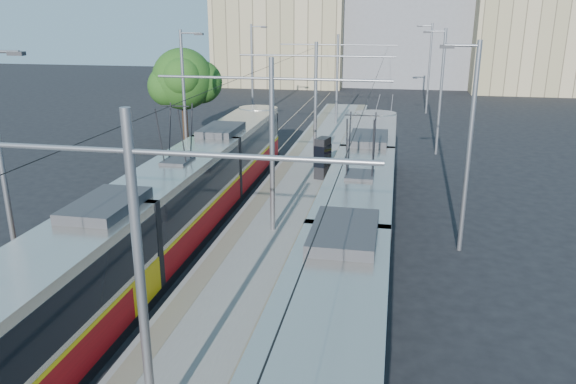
# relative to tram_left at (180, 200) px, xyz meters

# --- Properties ---
(ground) EXTENTS (160.00, 160.00, 0.00)m
(ground) POSITION_rel_tram_left_xyz_m (3.60, -6.98, -1.71)
(ground) COLOR black
(ground) RESTS_ON ground
(platform) EXTENTS (4.00, 50.00, 0.30)m
(platform) POSITION_rel_tram_left_xyz_m (3.60, 10.02, -1.56)
(platform) COLOR gray
(platform) RESTS_ON ground
(tactile_strip_left) EXTENTS (0.70, 50.00, 0.01)m
(tactile_strip_left) POSITION_rel_tram_left_xyz_m (2.15, 10.02, -1.40)
(tactile_strip_left) COLOR gray
(tactile_strip_left) RESTS_ON platform
(tactile_strip_right) EXTENTS (0.70, 50.00, 0.01)m
(tactile_strip_right) POSITION_rel_tram_left_xyz_m (5.05, 10.02, -1.40)
(tactile_strip_right) COLOR gray
(tactile_strip_right) RESTS_ON platform
(rails) EXTENTS (8.71, 70.00, 0.03)m
(rails) POSITION_rel_tram_left_xyz_m (3.60, 10.02, -1.69)
(rails) COLOR gray
(rails) RESTS_ON ground
(tram_left) EXTENTS (2.43, 28.63, 5.50)m
(tram_left) POSITION_rel_tram_left_xyz_m (0.00, 0.00, 0.00)
(tram_left) COLOR black
(tram_left) RESTS_ON ground
(tram_right) EXTENTS (2.43, 29.09, 5.50)m
(tram_right) POSITION_rel_tram_left_xyz_m (7.20, -0.72, 0.15)
(tram_right) COLOR black
(tram_right) RESTS_ON ground
(catenary) EXTENTS (9.20, 70.00, 7.00)m
(catenary) POSITION_rel_tram_left_xyz_m (3.60, 7.17, 2.81)
(catenary) COLOR gray
(catenary) RESTS_ON platform
(street_lamps) EXTENTS (15.18, 38.22, 8.00)m
(street_lamps) POSITION_rel_tram_left_xyz_m (3.60, 14.02, 2.47)
(street_lamps) COLOR gray
(street_lamps) RESTS_ON ground
(shelter) EXTENTS (0.87, 1.13, 2.22)m
(shelter) POSITION_rel_tram_left_xyz_m (4.60, 9.06, -0.25)
(shelter) COLOR black
(shelter) RESTS_ON platform
(tree) EXTENTS (4.59, 4.25, 6.67)m
(tree) POSITION_rel_tram_left_xyz_m (-5.77, 16.64, 2.80)
(tree) COLOR #382314
(tree) RESTS_ON ground
(building_left) EXTENTS (16.32, 12.24, 14.19)m
(building_left) POSITION_rel_tram_left_xyz_m (-6.40, 53.02, 5.40)
(building_left) COLOR tan
(building_left) RESTS_ON ground
(building_centre) EXTENTS (18.36, 14.28, 14.70)m
(building_centre) POSITION_rel_tram_left_xyz_m (9.60, 57.02, 5.65)
(building_centre) COLOR slate
(building_centre) RESTS_ON ground
(building_right) EXTENTS (14.28, 10.20, 13.14)m
(building_right) POSITION_rel_tram_left_xyz_m (23.60, 51.02, 4.87)
(building_right) COLOR tan
(building_right) RESTS_ON ground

